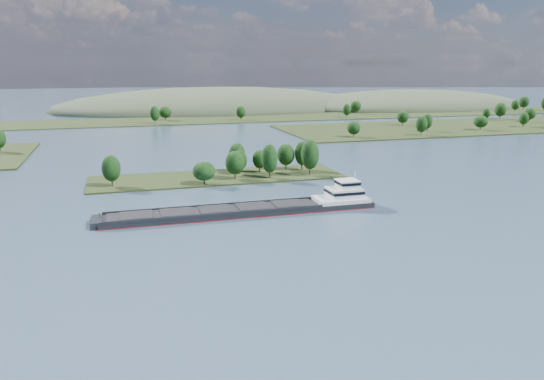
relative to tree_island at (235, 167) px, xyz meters
name	(u,v)px	position (x,y,z in m)	size (l,w,h in m)	color
ground	(255,219)	(-6.98, -58.74, -4.14)	(1800.00, 1800.00, 0.00)	#384A61
tree_island	(235,167)	(0.00, 0.00, 0.00)	(100.00, 31.32, 15.78)	#212E14
right_bank	(497,125)	(223.69, 121.02, -3.20)	(320.00, 90.00, 14.66)	#212E14
back_shoreline	(177,120)	(1.92, 221.02, -3.44)	(900.00, 60.00, 14.51)	#212E14
hill_east	(410,107)	(253.02, 291.26, -4.14)	(260.00, 140.00, 36.00)	#3A4731
hill_west	(217,109)	(53.02, 321.26, -4.14)	(320.00, 160.00, 44.00)	#3A4731
cargo_barge	(259,208)	(-4.06, -52.19, -2.67)	(86.34, 10.90, 11.67)	black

